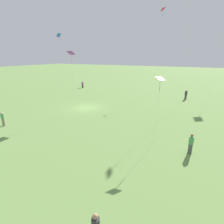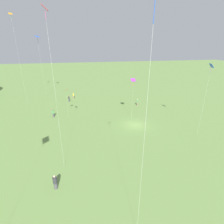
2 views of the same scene
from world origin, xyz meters
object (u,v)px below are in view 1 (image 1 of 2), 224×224
object	(u,v)px
person_3	(186,95)
kite_0	(160,82)
person_2	(191,144)
kite_4	(59,38)
person_1	(3,119)
person_4	(83,85)
kite_3	(71,55)
kite_7	(163,14)

from	to	relation	value
person_3	kite_0	distance (m)	20.56
person_2	kite_4	bearing A→B (deg)	102.28
person_1	person_2	world-z (taller)	person_2
person_4	kite_4	bearing A→B (deg)	6.91
person_3	person_4	distance (m)	25.09
person_1	kite_0	distance (m)	18.26
kite_3	kite_0	bearing A→B (deg)	-153.83
person_4	kite_3	xyz separation A→B (m)	(17.26, 11.34, 7.24)
kite_0	kite_4	distance (m)	26.07
kite_0	kite_7	world-z (taller)	kite_7
person_3	kite_0	bearing A→B (deg)	-31.18
person_1	person_2	size ratio (longest dim) A/B	0.97
person_3	kite_7	world-z (taller)	kite_7
kite_0	person_1	bearing A→B (deg)	-179.67
person_2	kite_4	xyz separation A→B (m)	(-12.80, -25.67, 10.25)
person_2	kite_0	distance (m)	5.89
person_1	kite_0	bearing A→B (deg)	34.03
person_1	person_2	xyz separation A→B (m)	(-3.55, 20.21, 0.02)
person_3	person_2	bearing A→B (deg)	-22.38
kite_3	kite_4	bearing A→B (deg)	1.93
person_4	kite_3	size ratio (longest dim) A/B	0.20
kite_4	kite_3	bearing A→B (deg)	104.23
person_1	kite_4	size ratio (longest dim) A/B	0.14
person_4	kite_0	world-z (taller)	kite_0
person_1	kite_3	size ratio (longest dim) A/B	0.20
person_3	kite_7	xyz separation A→B (m)	(-6.45, -7.13, 15.58)
kite_0	kite_7	size ratio (longest dim) A/B	0.35
kite_0	kite_7	distance (m)	29.16
person_3	person_4	bearing A→B (deg)	-121.40
kite_3	person_3	bearing A→B (deg)	-87.81
person_4	kite_3	world-z (taller)	kite_3
person_3	kite_0	xyz separation A→B (m)	(19.95, -0.80, 4.92)
kite_0	kite_3	size ratio (longest dim) A/B	0.73
kite_4	kite_7	world-z (taller)	kite_7
person_1	kite_7	bearing A→B (deg)	90.56
person_4	kite_4	world-z (taller)	kite_4
person_1	person_4	xyz separation A→B (m)	(-25.38, -7.21, -0.04)
person_1	person_4	bearing A→B (deg)	125.66
person_3	person_4	xyz separation A→B (m)	(-1.11, -25.06, -0.05)
person_3	kite_3	distance (m)	22.38
person_3	kite_3	bearing A→B (deg)	-69.23
person_1	person_3	world-z (taller)	person_3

